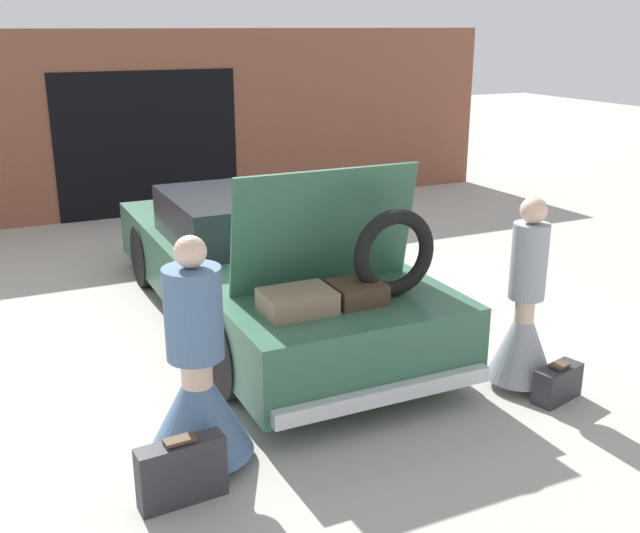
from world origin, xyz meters
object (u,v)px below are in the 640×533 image
at_px(suitcase_beside_left_person, 182,472).
at_px(person_left, 198,386).
at_px(suitcase_beside_right_person, 558,383).
at_px(car, 263,263).
at_px(person_right, 524,321).

bearing_deg(suitcase_beside_left_person, person_left, 58.97).
xyz_separation_m(person_left, suitcase_beside_left_person, (-0.24, -0.39, -0.35)).
relative_size(suitcase_beside_left_person, suitcase_beside_right_person, 1.22).
bearing_deg(person_left, car, 142.02).
relative_size(person_left, suitcase_beside_right_person, 3.46).
bearing_deg(suitcase_beside_right_person, suitcase_beside_left_person, -179.32).
xyz_separation_m(person_left, suitcase_beside_right_person, (2.81, -0.36, -0.42)).
bearing_deg(person_right, suitcase_beside_left_person, 95.91).
height_order(person_left, suitcase_beside_left_person, person_left).
bearing_deg(person_right, car, 29.10).
xyz_separation_m(person_right, suitcase_beside_left_person, (-2.94, -0.36, -0.36)).
height_order(person_right, suitcase_beside_right_person, person_right).
relative_size(person_right, suitcase_beside_left_person, 2.83).
relative_size(person_left, person_right, 1.00).
distance_m(car, person_left, 2.65).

